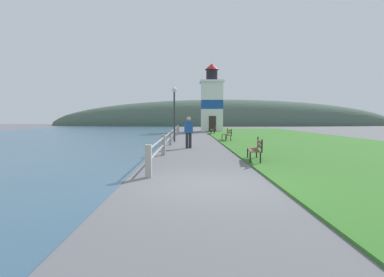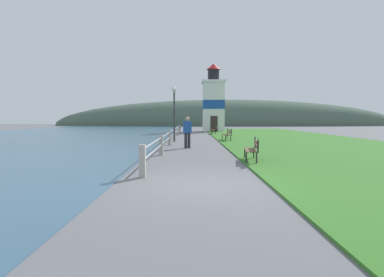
{
  "view_description": "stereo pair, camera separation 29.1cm",
  "coord_description": "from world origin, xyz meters",
  "px_view_note": "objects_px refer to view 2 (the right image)",
  "views": [
    {
      "loc": [
        -0.5,
        -7.6,
        1.72
      ],
      "look_at": [
        -0.23,
        13.25,
        0.3
      ],
      "focal_mm": 28.0,
      "sensor_mm": 36.0,
      "label": 1
    },
    {
      "loc": [
        -0.21,
        -7.6,
        1.72
      ],
      "look_at": [
        -0.23,
        13.25,
        0.3
      ],
      "focal_mm": 28.0,
      "sensor_mm": 36.0,
      "label": 2
    }
  ],
  "objects_px": {
    "park_bench_near": "(253,148)",
    "person_strolling": "(188,131)",
    "lighthouse": "(214,103)",
    "lamp_post": "(175,104)",
    "park_bench_midway": "(228,134)",
    "park_bench_far": "(215,129)"
  },
  "relations": [
    {
      "from": "park_bench_far",
      "to": "lighthouse",
      "type": "distance_m",
      "value": 7.59
    },
    {
      "from": "park_bench_midway",
      "to": "lamp_post",
      "type": "xyz_separation_m",
      "value": [
        -3.97,
        -0.76,
        2.2
      ]
    },
    {
      "from": "person_strolling",
      "to": "lamp_post",
      "type": "relative_size",
      "value": 0.45
    },
    {
      "from": "park_bench_near",
      "to": "person_strolling",
      "type": "distance_m",
      "value": 6.01
    },
    {
      "from": "park_bench_near",
      "to": "park_bench_far",
      "type": "distance_m",
      "value": 20.4
    },
    {
      "from": "park_bench_near",
      "to": "park_bench_far",
      "type": "bearing_deg",
      "value": -82.22
    },
    {
      "from": "park_bench_near",
      "to": "lighthouse",
      "type": "xyz_separation_m",
      "value": [
        0.38,
        27.27,
        3.19
      ]
    },
    {
      "from": "person_strolling",
      "to": "lighthouse",
      "type": "bearing_deg",
      "value": -27.98
    },
    {
      "from": "park_bench_midway",
      "to": "lamp_post",
      "type": "bearing_deg",
      "value": 8.25
    },
    {
      "from": "park_bench_far",
      "to": "lighthouse",
      "type": "bearing_deg",
      "value": -85.97
    },
    {
      "from": "park_bench_midway",
      "to": "person_strolling",
      "type": "relative_size",
      "value": 0.96
    },
    {
      "from": "park_bench_near",
      "to": "person_strolling",
      "type": "height_order",
      "value": "person_strolling"
    },
    {
      "from": "park_bench_midway",
      "to": "lighthouse",
      "type": "distance_m",
      "value": 16.77
    },
    {
      "from": "park_bench_near",
      "to": "lamp_post",
      "type": "relative_size",
      "value": 0.42
    },
    {
      "from": "park_bench_midway",
      "to": "person_strolling",
      "type": "distance_m",
      "value": 6.2
    },
    {
      "from": "person_strolling",
      "to": "park_bench_near",
      "type": "bearing_deg",
      "value": -173.79
    },
    {
      "from": "park_bench_near",
      "to": "lamp_post",
      "type": "xyz_separation_m",
      "value": [
        -3.68,
        10.05,
        2.2
      ]
    },
    {
      "from": "park_bench_near",
      "to": "park_bench_midway",
      "type": "bearing_deg",
      "value": -83.64
    },
    {
      "from": "park_bench_midway",
      "to": "park_bench_far",
      "type": "bearing_deg",
      "value": -91.16
    },
    {
      "from": "lamp_post",
      "to": "park_bench_far",
      "type": "bearing_deg",
      "value": 70.21
    },
    {
      "from": "park_bench_near",
      "to": "park_bench_midway",
      "type": "relative_size",
      "value": 0.97
    },
    {
      "from": "lighthouse",
      "to": "lamp_post",
      "type": "distance_m",
      "value": 17.72
    }
  ]
}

